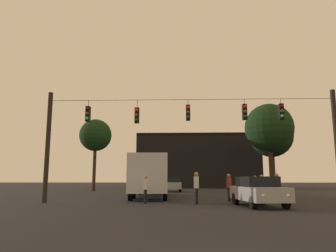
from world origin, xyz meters
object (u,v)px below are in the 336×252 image
car_far_left (173,184)px  pedestrian_crossing_left (145,188)px  car_near_right (258,191)px  pedestrian_near_bus (277,186)px  pedestrian_trailing (196,186)px  pedestrian_crossing_center (255,187)px  tree_right_far (269,128)px  pedestrian_crossing_right (229,186)px  city_bus (151,173)px  pedestrian_far_side (262,187)px  tree_behind_building (271,136)px  tree_left_silhouette (96,136)px

car_far_left → pedestrian_crossing_left: pedestrian_crossing_left is taller
car_near_right → pedestrian_crossing_left: size_ratio=2.80×
pedestrian_near_bus → pedestrian_trailing: bearing=-162.0°
pedestrian_crossing_center → tree_right_far: 11.44m
pedestrian_crossing_right → pedestrian_near_bus: (2.82, -0.59, 0.01)m
car_far_left → pedestrian_near_bus: size_ratio=2.53×
car_far_left → pedestrian_crossing_center: size_ratio=2.73×
pedestrian_crossing_center → city_bus: bearing=151.7°
car_near_right → pedestrian_far_side: (0.96, 2.93, 0.14)m
pedestrian_crossing_center → tree_right_far: bearing=68.3°
car_far_left → tree_behind_building: bearing=25.7°
pedestrian_crossing_right → tree_behind_building: (8.84, 20.87, 5.87)m
pedestrian_crossing_center → pedestrian_far_side: bearing=-86.4°
pedestrian_trailing → pedestrian_far_side: bearing=22.0°
pedestrian_crossing_center → tree_left_silhouette: (-14.69, 15.22, 5.45)m
pedestrian_near_bus → tree_left_silhouette: tree_left_silhouette is taller
pedestrian_near_bus → car_far_left: bearing=113.5°
car_near_right → pedestrian_near_bus: pedestrian_near_bus is taller
pedestrian_crossing_left → pedestrian_crossing_right: pedestrian_crossing_right is taller
pedestrian_crossing_center → pedestrian_trailing: 4.98m
tree_behind_building → pedestrian_crossing_left: bearing=-121.4°
pedestrian_crossing_left → pedestrian_near_bus: 7.98m
car_near_right → pedestrian_crossing_right: (-0.95, 3.49, 0.17)m
city_bus → pedestrian_crossing_right: 7.13m
pedestrian_crossing_left → tree_behind_building: tree_behind_building is taller
city_bus → car_far_left: bearing=81.6°
tree_left_silhouette → tree_behind_building: 22.24m
car_near_right → tree_behind_building: tree_behind_building is taller
car_far_left → tree_behind_building: tree_behind_building is taller
pedestrian_crossing_right → tree_right_far: size_ratio=0.20×
pedestrian_far_side → car_near_right: bearing=-108.2°
pedestrian_crossing_right → pedestrian_near_bus: pedestrian_near_bus is taller
pedestrian_trailing → tree_behind_building: (10.99, 23.07, 5.82)m
pedestrian_far_side → tree_right_far: bearing=71.2°
tree_left_silhouette → car_far_left: bearing=-7.9°
pedestrian_far_side → tree_right_far: size_ratio=0.19×
car_near_right → pedestrian_trailing: (-3.10, 1.29, 0.22)m
pedestrian_crossing_center → tree_left_silhouette: bearing=134.0°
pedestrian_near_bus → tree_right_far: size_ratio=0.20×
pedestrian_crossing_left → tree_left_silhouette: bearing=113.6°
pedestrian_crossing_left → pedestrian_far_side: 7.09m
pedestrian_crossing_center → tree_behind_building: (7.01, 20.08, 5.94)m
city_bus → tree_behind_building: 22.12m
car_near_right → car_far_left: bearing=104.7°
car_near_right → car_far_left: (-4.79, 18.25, 0.00)m
car_near_right → pedestrian_crossing_center: (0.88, 4.27, 0.10)m
tree_behind_building → pedestrian_trailing: bearing=-115.5°
tree_left_silhouette → pedestrian_far_side: bearing=-48.3°
pedestrian_crossing_right → pedestrian_far_side: 1.99m
city_bus → tree_left_silhouette: (-7.52, 11.36, 4.48)m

